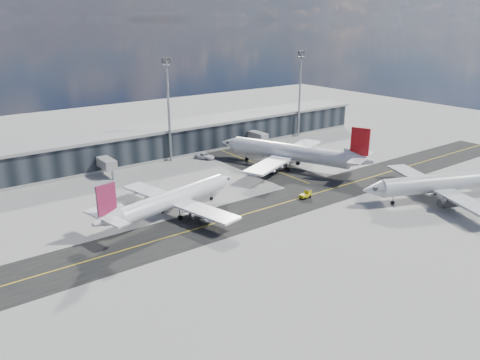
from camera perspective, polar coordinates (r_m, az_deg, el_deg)
The scene contains 9 objects.
ground at distance 99.08m, azimuth 5.08°, elevation -4.03°, with size 300.00×300.00×0.00m, color gray.
taxiway_lanes at distance 109.00m, azimuth 2.89°, elevation -1.78°, with size 180.00×63.00×0.03m.
terminal_concourse at distance 141.35m, azimuth -9.80°, elevation 4.56°, with size 152.00×19.80×8.80m.
floodlight_masts at distance 132.89m, azimuth -8.70°, elevation 8.79°, with size 102.50×0.70×28.90m.
airliner_af at distance 96.99m, azimuth -8.34°, elevation -2.37°, with size 36.85×31.64×10.99m.
airliner_redtail at distance 127.90m, azimuth 6.36°, elevation 3.34°, with size 37.20×43.04×13.31m.
airliner_near at distance 114.21m, azimuth 23.67°, elevation -0.34°, with size 38.74×33.51×11.95m.
baggage_tug at distance 107.62m, azimuth 8.05°, elevation -1.72°, with size 3.00×1.72×1.81m.
service_van at distance 137.17m, azimuth -4.33°, elevation 2.93°, with size 2.76×5.99×1.67m, color white.
Camera 1 is at (-61.23, -67.70, 38.55)m, focal length 35.00 mm.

